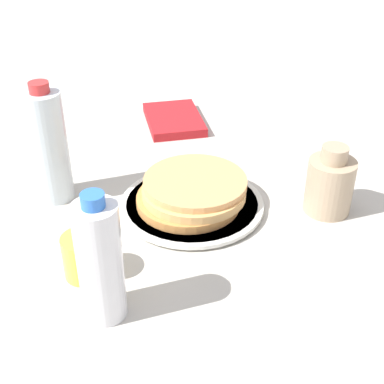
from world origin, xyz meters
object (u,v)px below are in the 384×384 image
object	(u,v)px
plate	(192,204)
pancake_stack	(192,192)
water_bottle_mid	(48,146)
juice_glass	(83,256)
water_bottle_near	(100,262)
cream_jug	(330,184)

from	to	relation	value
plate	pancake_stack	world-z (taller)	pancake_stack
water_bottle_mid	juice_glass	bearing A→B (deg)	-165.75
water_bottle_near	water_bottle_mid	distance (m)	0.32
cream_jug	water_bottle_near	world-z (taller)	water_bottle_near
juice_glass	water_bottle_mid	bearing A→B (deg)	14.25
water_bottle_near	pancake_stack	bearing A→B (deg)	-33.50
plate	water_bottle_near	world-z (taller)	water_bottle_near
pancake_stack	water_bottle_mid	size ratio (longest dim) A/B	0.89
pancake_stack	juice_glass	xyz separation A→B (m)	(-0.15, 0.18, 0.00)
water_bottle_near	water_bottle_mid	bearing A→B (deg)	15.57
cream_jug	water_bottle_near	xyz separation A→B (m)	(-0.19, 0.39, 0.04)
plate	cream_jug	size ratio (longest dim) A/B	2.03
pancake_stack	water_bottle_near	xyz separation A→B (m)	(-0.23, 0.16, 0.06)
pancake_stack	water_bottle_mid	distance (m)	0.26
cream_jug	water_bottle_near	bearing A→B (deg)	116.51
plate	cream_jug	distance (m)	0.24
cream_jug	water_bottle_mid	bearing A→B (deg)	76.43
plate	water_bottle_near	size ratio (longest dim) A/B	1.31
pancake_stack	water_bottle_mid	world-z (taller)	water_bottle_mid
plate	water_bottle_near	distance (m)	0.29
juice_glass	cream_jug	distance (m)	0.43
juice_glass	water_bottle_near	distance (m)	0.11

